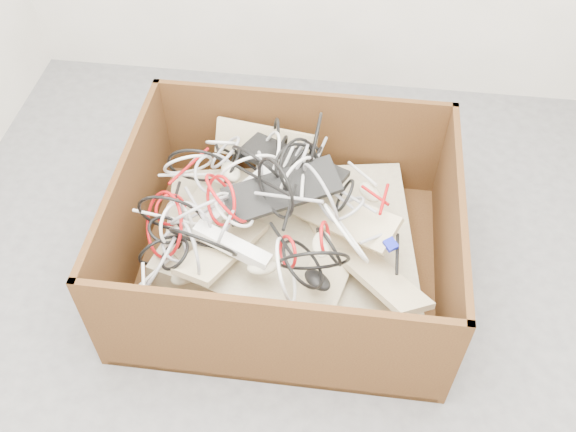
# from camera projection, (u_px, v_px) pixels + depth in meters

# --- Properties ---
(ground) EXTENTS (3.00, 3.00, 0.00)m
(ground) POSITION_uv_depth(u_px,v_px,m) (286.00, 322.00, 2.43)
(ground) COLOR #4D4D4F
(ground) RESTS_ON ground
(room_shell) EXTENTS (3.04, 3.04, 2.50)m
(room_shell) POSITION_uv_depth(u_px,v_px,m) (285.00, 36.00, 1.49)
(room_shell) COLOR silver
(room_shell) RESTS_ON ground
(cardboard_box) EXTENTS (1.22, 1.02, 0.52)m
(cardboard_box) POSITION_uv_depth(u_px,v_px,m) (283.00, 248.00, 2.50)
(cardboard_box) COLOR #371A0D
(cardboard_box) RESTS_ON ground
(keyboard_pile) EXTENTS (0.97, 0.95, 0.35)m
(keyboard_pile) POSITION_uv_depth(u_px,v_px,m) (289.00, 224.00, 2.39)
(keyboard_pile) COLOR beige
(keyboard_pile) RESTS_ON cardboard_box
(mice_scatter) EXTENTS (0.74, 0.55, 0.20)m
(mice_scatter) POSITION_uv_depth(u_px,v_px,m) (273.00, 228.00, 2.30)
(mice_scatter) COLOR #BDB698
(mice_scatter) RESTS_ON keyboard_pile
(power_strip_left) EXTENTS (0.25, 0.26, 0.12)m
(power_strip_left) POSITION_uv_depth(u_px,v_px,m) (238.00, 196.00, 2.38)
(power_strip_left) COLOR white
(power_strip_left) RESTS_ON keyboard_pile
(power_strip_right) EXTENTS (0.29, 0.14, 0.10)m
(power_strip_right) POSITION_uv_depth(u_px,v_px,m) (232.00, 245.00, 2.22)
(power_strip_right) COLOR white
(power_strip_right) RESTS_ON keyboard_pile
(vga_plug) EXTENTS (0.06, 0.06, 0.03)m
(vga_plug) POSITION_uv_depth(u_px,v_px,m) (391.00, 245.00, 2.25)
(vga_plug) COLOR #0B13AB
(vga_plug) RESTS_ON keyboard_pile
(cable_tangle) EXTENTS (0.96, 0.90, 0.50)m
(cable_tangle) POSITION_uv_depth(u_px,v_px,m) (249.00, 199.00, 2.30)
(cable_tangle) COLOR silver
(cable_tangle) RESTS_ON keyboard_pile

